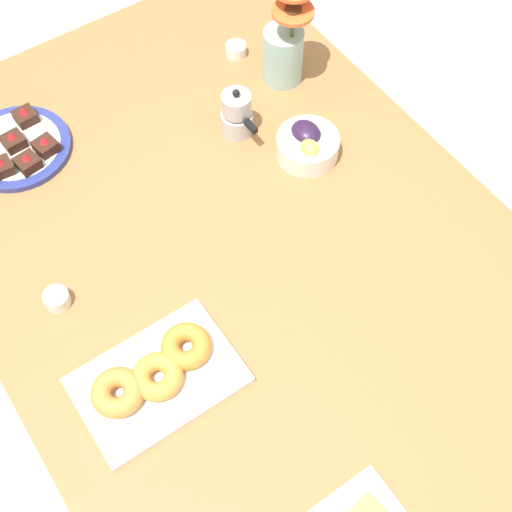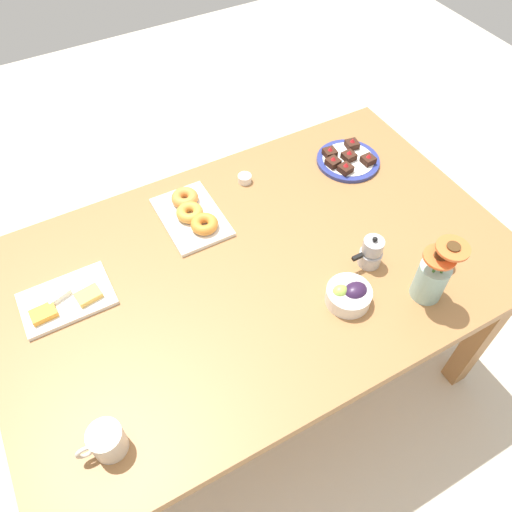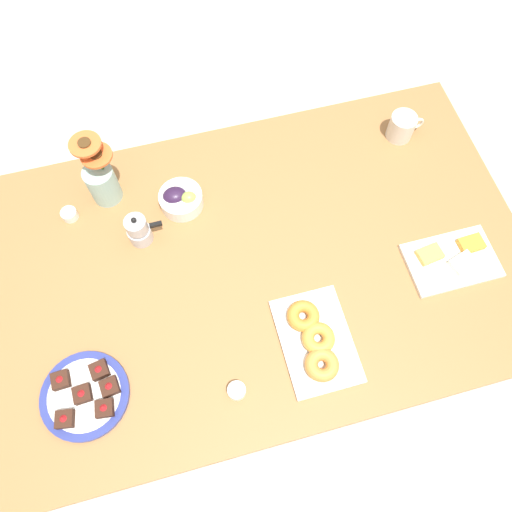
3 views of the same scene
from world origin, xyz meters
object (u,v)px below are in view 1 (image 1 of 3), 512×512
(grape_bowl, at_px, (307,144))
(moka_pot, at_px, (237,114))
(croissant_platter, at_px, (155,376))
(dessert_plate, at_px, (16,147))
(jam_cup_honey, at_px, (236,49))
(dining_table, at_px, (256,289))
(jam_cup_berry, at_px, (57,299))
(flower_vase, at_px, (284,49))

(grape_bowl, relative_size, moka_pot, 1.11)
(croissant_platter, xyz_separation_m, dessert_plate, (-0.62, 0.02, -0.01))
(croissant_platter, bearing_deg, moka_pot, 132.56)
(grape_bowl, bearing_deg, jam_cup_honey, 172.64)
(dining_table, distance_m, dessert_plate, 0.59)
(jam_cup_honey, distance_m, dessert_plate, 0.55)
(dessert_plate, bearing_deg, dining_table, 25.91)
(jam_cup_honey, xyz_separation_m, dessert_plate, (-0.02, -0.55, -0.00))
(croissant_platter, relative_size, jam_cup_honey, 5.83)
(grape_bowl, bearing_deg, moka_pot, -148.49)
(jam_cup_honey, relative_size, dessert_plate, 0.21)
(jam_cup_berry, xyz_separation_m, flower_vase, (-0.24, 0.69, 0.07))
(croissant_platter, distance_m, jam_cup_berry, 0.25)
(dining_table, height_order, jam_cup_berry, jam_cup_berry)
(dining_table, bearing_deg, grape_bowl, 124.60)
(jam_cup_honey, xyz_separation_m, jam_cup_berry, (0.36, -0.64, 0.00))
(grape_bowl, distance_m, croissant_platter, 0.58)
(grape_bowl, bearing_deg, jam_cup_berry, -87.45)
(croissant_platter, bearing_deg, grape_bowl, 116.76)
(croissant_platter, bearing_deg, dessert_plate, 178.29)
(grape_bowl, distance_m, jam_cup_berry, 0.60)
(croissant_platter, height_order, dessert_plate, dessert_plate)
(jam_cup_honey, bearing_deg, moka_pot, -32.94)
(croissant_platter, xyz_separation_m, moka_pot, (-0.40, 0.44, 0.03))
(dining_table, bearing_deg, dessert_plate, -154.09)
(dining_table, distance_m, jam_cup_honey, 0.59)
(grape_bowl, height_order, jam_cup_berry, grape_bowl)
(dessert_plate, xyz_separation_m, flower_vase, (0.14, 0.59, 0.07))
(jam_cup_berry, distance_m, moka_pot, 0.54)
(grape_bowl, height_order, croissant_platter, grape_bowl)
(grape_bowl, relative_size, jam_cup_berry, 2.75)
(flower_vase, bearing_deg, croissant_platter, -52.13)
(dining_table, bearing_deg, jam_cup_berry, -112.63)
(jam_cup_berry, bearing_deg, dining_table, 67.37)
(dining_table, bearing_deg, flower_vase, 138.61)
(grape_bowl, bearing_deg, flower_vase, 156.93)
(grape_bowl, relative_size, dessert_plate, 0.57)
(grape_bowl, bearing_deg, dining_table, -55.40)
(jam_cup_berry, xyz_separation_m, moka_pot, (-0.16, 0.51, 0.03))
(jam_cup_berry, distance_m, flower_vase, 0.73)
(jam_cup_berry, relative_size, dessert_plate, 0.21)
(dining_table, distance_m, moka_pot, 0.37)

